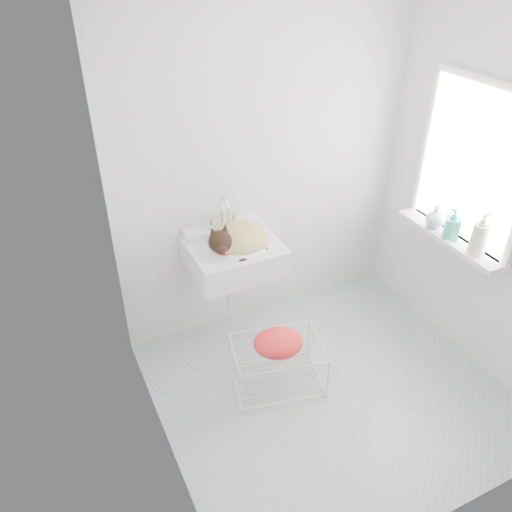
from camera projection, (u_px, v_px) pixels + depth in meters
name	position (u px, v px, depth m)	size (l,w,h in m)	color
floor	(330.00, 391.00, 3.46)	(2.20, 2.00, 0.02)	#ADB4B9
back_wall	(265.00, 165.00, 3.54)	(2.20, 0.02, 2.50)	white
right_wall	(496.00, 192.00, 3.18)	(0.02, 2.00, 2.50)	white
left_wall	(149.00, 282.00, 2.38)	(0.02, 2.00, 2.50)	white
window_glass	(474.00, 166.00, 3.27)	(0.01, 0.80, 1.00)	white
window_frame	(472.00, 166.00, 3.27)	(0.04, 0.90, 1.10)	white
windowsill	(448.00, 238.00, 3.53)	(0.16, 0.88, 0.04)	white
sink	(234.00, 244.00, 3.43)	(0.60, 0.53, 0.24)	white
faucet	(223.00, 214.00, 3.49)	(0.22, 0.15, 0.22)	silver
cat	(236.00, 240.00, 3.40)	(0.46, 0.38, 0.28)	tan
wire_rack	(277.00, 368.00, 3.44)	(0.57, 0.40, 0.34)	silver
towel	(278.00, 347.00, 3.28)	(0.32, 0.23, 0.13)	red
bottle_a	(475.00, 254.00, 3.33)	(0.10, 0.10, 0.25)	#EEF0C9
bottle_b	(449.00, 237.00, 3.50)	(0.10, 0.10, 0.22)	teal
bottle_c	(433.00, 227.00, 3.62)	(0.13, 0.13, 0.17)	white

